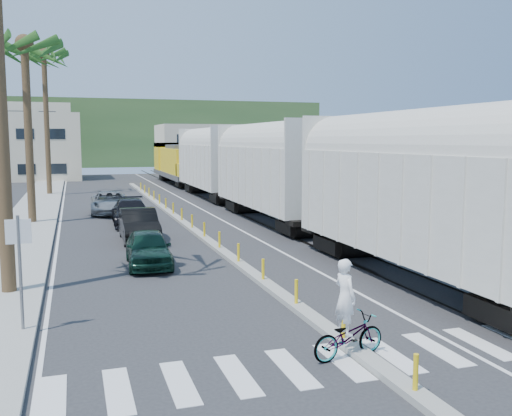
# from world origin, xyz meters

# --- Properties ---
(ground) EXTENTS (140.00, 140.00, 0.00)m
(ground) POSITION_xyz_m (0.00, 0.00, 0.00)
(ground) COLOR #28282B
(ground) RESTS_ON ground
(sidewalk) EXTENTS (3.00, 90.00, 0.15)m
(sidewalk) POSITION_xyz_m (-8.50, 25.00, 0.07)
(sidewalk) COLOR gray
(sidewalk) RESTS_ON ground
(rails) EXTENTS (1.56, 100.00, 0.06)m
(rails) POSITION_xyz_m (5.00, 28.00, 0.03)
(rails) COLOR black
(rails) RESTS_ON ground
(median) EXTENTS (0.45, 60.00, 0.85)m
(median) POSITION_xyz_m (0.00, 19.96, 0.09)
(median) COLOR gray
(median) RESTS_ON ground
(crosswalk) EXTENTS (14.00, 2.20, 0.01)m
(crosswalk) POSITION_xyz_m (0.00, -2.00, 0.01)
(crosswalk) COLOR silver
(crosswalk) RESTS_ON ground
(lane_markings) EXTENTS (9.42, 90.00, 0.01)m
(lane_markings) POSITION_xyz_m (-2.15, 25.00, 0.00)
(lane_markings) COLOR silver
(lane_markings) RESTS_ON ground
(freight_train) EXTENTS (3.00, 60.94, 5.85)m
(freight_train) POSITION_xyz_m (5.00, 24.35, 2.91)
(freight_train) COLOR beige
(freight_train) RESTS_ON ground
(palm_trees) EXTENTS (3.50, 37.20, 13.75)m
(palm_trees) POSITION_xyz_m (-8.10, 22.70, 10.81)
(palm_trees) COLOR brown
(palm_trees) RESTS_ON ground
(street_sign) EXTENTS (0.60, 0.08, 3.00)m
(street_sign) POSITION_xyz_m (-7.30, 2.00, 1.97)
(street_sign) COLOR slate
(street_sign) RESTS_ON ground
(buildings) EXTENTS (38.00, 27.00, 10.00)m
(buildings) POSITION_xyz_m (-6.41, 71.66, 4.36)
(buildings) COLOR beige
(buildings) RESTS_ON ground
(hillside) EXTENTS (80.00, 20.00, 12.00)m
(hillside) POSITION_xyz_m (0.00, 100.00, 6.00)
(hillside) COLOR #385628
(hillside) RESTS_ON ground
(car_lead) EXTENTS (2.03, 4.22, 1.38)m
(car_lead) POSITION_xyz_m (-3.33, 8.94, 0.69)
(car_lead) COLOR #0F2E22
(car_lead) RESTS_ON ground
(car_second) EXTENTS (1.73, 4.74, 1.55)m
(car_second) POSITION_xyz_m (-3.08, 14.51, 0.78)
(car_second) COLOR black
(car_second) RESTS_ON ground
(car_third) EXTENTS (2.35, 5.18, 1.47)m
(car_third) POSITION_xyz_m (-2.92, 19.91, 0.73)
(car_third) COLOR black
(car_third) RESTS_ON ground
(car_rear) EXTENTS (2.72, 5.39, 1.46)m
(car_rear) POSITION_xyz_m (-3.75, 25.48, 0.73)
(car_rear) COLOR #929496
(car_rear) RESTS_ON ground
(cyclist) EXTENTS (1.36, 2.10, 2.25)m
(cyclist) POSITION_xyz_m (-0.31, -1.82, 0.71)
(cyclist) COLOR #9EA0A5
(cyclist) RESTS_ON ground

